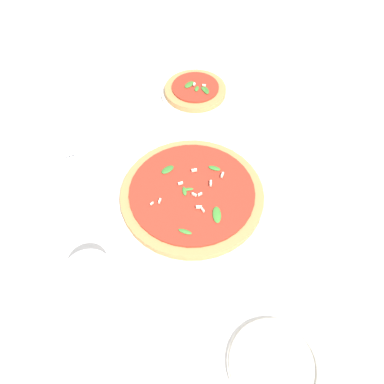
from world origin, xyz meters
TOP-DOWN VIEW (x-y plane):
  - ground_plane at (0.00, 0.00)m, footprint 6.00×6.00m
  - pizza_arugula_main at (-0.04, -0.04)m, footprint 0.36×0.36m
  - pizza_personal_side at (0.30, -0.24)m, footprint 0.21×0.21m
  - wine_glass at (-0.17, 0.25)m, footprint 0.09×0.09m
  - napkin at (0.16, 0.20)m, footprint 0.14×0.09m
  - fork at (0.17, 0.19)m, footprint 0.22×0.07m
  - side_plate_white at (-0.44, 0.02)m, footprint 0.17×0.17m

SIDE VIEW (x-z plane):
  - ground_plane at x=0.00m, z-range 0.00..0.00m
  - napkin at x=0.16m, z-range 0.00..0.01m
  - fork at x=0.17m, z-range 0.01..0.01m
  - side_plate_white at x=-0.44m, z-range 0.00..0.02m
  - pizza_personal_side at x=0.30m, z-range -0.01..0.04m
  - pizza_arugula_main at x=-0.04m, z-range -0.01..0.04m
  - wine_glass at x=-0.17m, z-range 0.03..0.18m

